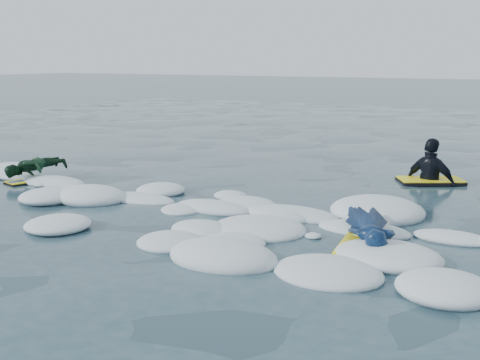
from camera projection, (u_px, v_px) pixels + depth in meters
ground at (119, 228)px, 7.66m from camera, size 120.00×120.00×0.00m
foam_band at (166, 210)px, 8.55m from camera, size 12.00×3.10×0.30m
prone_woman_unit at (369, 230)px, 6.93m from camera, size 1.05×1.51×0.36m
prone_child_unit at (35, 170)px, 10.53m from camera, size 0.81×1.18×0.41m
waiting_rider_unit at (430, 185)px, 10.41m from camera, size 1.24×1.06×1.64m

